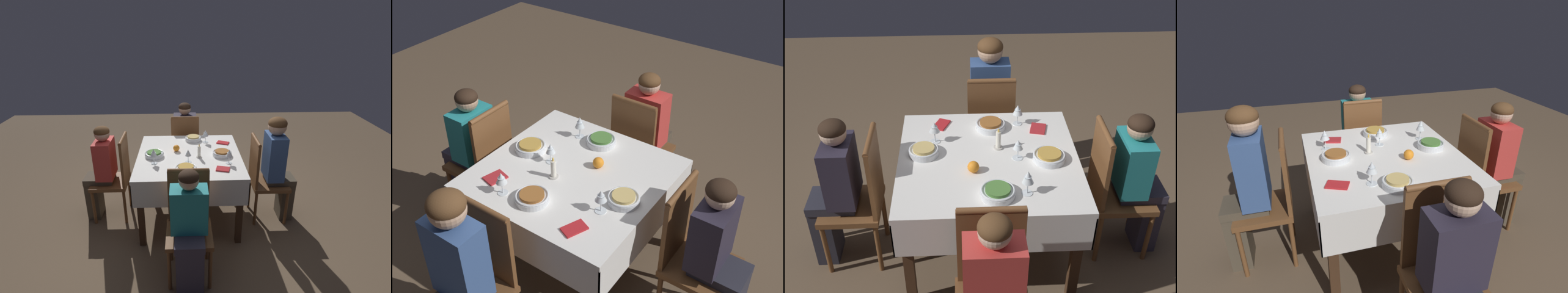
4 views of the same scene
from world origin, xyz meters
TOP-DOWN VIEW (x-y plane):
  - ground_plane at (0.00, 0.00)m, footprint 8.00×8.00m
  - dining_table at (0.00, 0.00)m, footprint 1.10×1.14m
  - chair_west at (-0.81, 0.06)m, footprint 0.39×0.39m
  - chair_north at (0.02, 0.82)m, footprint 0.39×0.39m
  - chair_east at (0.81, -0.03)m, footprint 0.39×0.39m
  - chair_south at (0.04, -0.82)m, footprint 0.39×0.39m
  - person_adult_denim at (-0.96, 0.06)m, footprint 0.34×0.30m
  - person_child_teal at (0.02, 0.99)m, footprint 0.30×0.33m
  - person_child_dark at (0.04, -0.99)m, footprint 0.30×0.33m
  - bowl_west at (-0.35, 0.04)m, footprint 0.20×0.20m
  - wine_glass_west at (-0.40, 0.22)m, footprint 0.07×0.07m
  - bowl_north at (0.04, 0.38)m, footprint 0.20×0.20m
  - wine_glass_north at (0.01, 0.18)m, footprint 0.07×0.07m
  - bowl_east at (0.37, 0.03)m, footprint 0.20×0.20m
  - wine_glass_east at (0.36, 0.20)m, footprint 0.07×0.07m
  - bowl_south at (-0.06, -0.41)m, footprint 0.19×0.19m
  - wine_glass_south at (-0.20, -0.34)m, footprint 0.07×0.07m
  - candle_centerpiece at (-0.10, 0.07)m, footprint 0.06×0.06m
  - orange_fruit at (0.14, -0.10)m, footprint 0.07×0.07m
  - napkin_red_folded at (-0.40, -0.31)m, footprint 0.16×0.13m
  - napkin_spare_side at (-0.32, 0.36)m, footprint 0.15×0.13m

SIDE VIEW (x-z plane):
  - ground_plane at x=0.00m, z-range 0.00..0.00m
  - chair_west at x=-0.81m, z-range 0.04..1.00m
  - chair_north at x=0.02m, z-range 0.04..1.00m
  - chair_east at x=0.81m, z-range 0.04..1.00m
  - chair_south at x=0.04m, z-range 0.04..1.00m
  - person_child_teal at x=0.02m, z-range 0.05..1.11m
  - person_child_dark at x=0.04m, z-range 0.05..1.14m
  - dining_table at x=0.00m, z-range 0.28..1.04m
  - person_adult_denim at x=-0.96m, z-range 0.08..1.27m
  - napkin_red_folded at x=-0.40m, z-range 0.76..0.77m
  - napkin_spare_side at x=-0.32m, z-range 0.76..0.77m
  - bowl_north at x=0.04m, z-range 0.76..0.82m
  - bowl_west at x=-0.35m, z-range 0.76..0.82m
  - bowl_east at x=0.37m, z-range 0.76..0.82m
  - bowl_south at x=-0.06m, z-range 0.76..0.82m
  - orange_fruit at x=0.14m, z-range 0.76..0.83m
  - candle_centerpiece at x=-0.10m, z-range 0.74..0.89m
  - wine_glass_north at x=0.01m, z-range 0.79..0.93m
  - wine_glass_west at x=-0.40m, z-range 0.79..0.94m
  - wine_glass_south at x=-0.20m, z-range 0.79..0.95m
  - wine_glass_east at x=0.36m, z-range 0.79..0.95m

